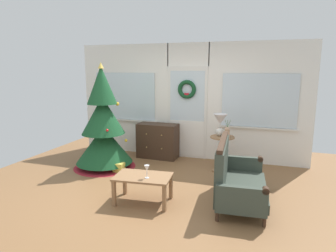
% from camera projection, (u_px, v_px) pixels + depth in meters
% --- Properties ---
extents(ground_plane, '(6.76, 6.76, 0.00)m').
position_uv_depth(ground_plane, '(155.00, 191.00, 4.94)').
color(ground_plane, brown).
extents(back_wall_with_door, '(5.20, 0.19, 2.55)m').
position_uv_depth(back_wall_with_door, '(188.00, 101.00, 6.64)').
color(back_wall_with_door, white).
rests_on(back_wall_with_door, ground).
extents(christmas_tree, '(1.26, 1.26, 2.12)m').
position_uv_depth(christmas_tree, '(103.00, 130.00, 6.01)').
color(christmas_tree, '#4C331E').
rests_on(christmas_tree, ground).
extents(dresser_cabinet, '(0.91, 0.46, 0.78)m').
position_uv_depth(dresser_cabinet, '(158.00, 141.00, 6.73)').
color(dresser_cabinet, '#3D281C').
rests_on(dresser_cabinet, ground).
extents(settee_sofa, '(0.81, 1.49, 0.96)m').
position_uv_depth(settee_sofa, '(234.00, 178.00, 4.48)').
color(settee_sofa, '#3D281C').
rests_on(settee_sofa, ground).
extents(side_table, '(0.50, 0.48, 0.68)m').
position_uv_depth(side_table, '(222.00, 146.00, 5.90)').
color(side_table, '#8E6642').
rests_on(side_table, ground).
extents(table_lamp, '(0.28, 0.28, 0.44)m').
position_uv_depth(table_lamp, '(220.00, 122.00, 5.87)').
color(table_lamp, silver).
rests_on(table_lamp, side_table).
extents(flower_vase, '(0.11, 0.10, 0.35)m').
position_uv_depth(flower_vase, '(227.00, 132.00, 5.76)').
color(flower_vase, tan).
rests_on(flower_vase, side_table).
extents(coffee_table, '(0.89, 0.60, 0.42)m').
position_uv_depth(coffee_table, '(143.00, 180.00, 4.46)').
color(coffee_table, '#8E6642').
rests_on(coffee_table, ground).
extents(wine_glass, '(0.08, 0.08, 0.20)m').
position_uv_depth(wine_glass, '(147.00, 169.00, 4.33)').
color(wine_glass, silver).
rests_on(wine_glass, coffee_table).
extents(gift_box, '(0.19, 0.17, 0.19)m').
position_uv_depth(gift_box, '(119.00, 168.00, 5.80)').
color(gift_box, '#D8C64C').
rests_on(gift_box, ground).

